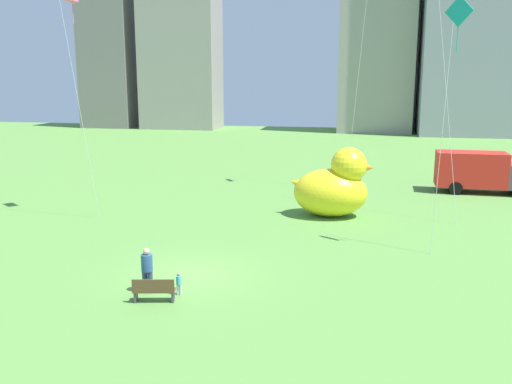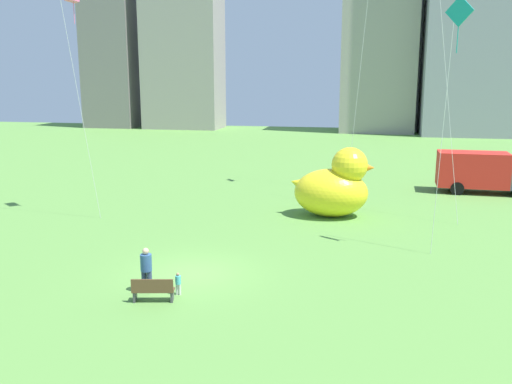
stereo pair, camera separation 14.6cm
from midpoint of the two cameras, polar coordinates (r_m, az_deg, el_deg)
name	(u,v)px [view 2 (the right image)]	position (r m, az deg, el deg)	size (l,w,h in m)	color
ground_plane	(192,274)	(22.97, -6.49, -8.40)	(140.00, 140.00, 0.00)	#5B8F3F
park_bench	(153,290)	(20.27, -10.40, -9.89)	(1.55, 0.75, 0.90)	brown
person_adult	(146,268)	(21.03, -11.07, -7.72)	(0.42, 0.42, 1.73)	#38476B
person_child	(178,283)	(20.77, -7.85, -9.26)	(0.21, 0.21, 0.86)	silver
giant_inflatable_duck	(334,187)	(32.01, 8.20, 0.51)	(4.88, 3.13, 4.04)	yellow
box_truck	(483,173)	(41.32, 22.51, 1.87)	(6.55, 2.58, 2.85)	red
city_skyline	(331,18)	(85.62, 7.77, 17.44)	(64.06, 17.66, 41.60)	gray
kite_teal	(458,22)	(25.63, 20.31, 16.12)	(1.07, 0.93, 11.24)	silver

